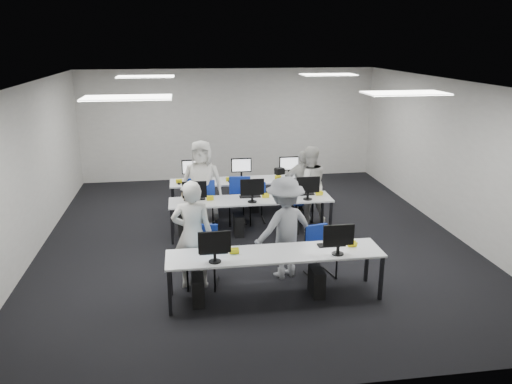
{
  "coord_description": "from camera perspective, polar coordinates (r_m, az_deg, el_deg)",
  "views": [
    {
      "loc": [
        -1.27,
        -9.05,
        3.75
      ],
      "look_at": [
        0.04,
        -0.21,
        1.0
      ],
      "focal_mm": 35.0,
      "sensor_mm": 36.0,
      "label": 1
    }
  ],
  "objects": [
    {
      "name": "room",
      "position": [
        9.41,
        -0.43,
        3.27
      ],
      "size": [
        9.0,
        9.02,
        3.0
      ],
      "color": "black",
      "rests_on": "ground"
    },
    {
      "name": "ceiling_panels",
      "position": [
        9.17,
        -0.45,
        12.32
      ],
      "size": [
        5.2,
        4.6,
        0.02
      ],
      "color": "white",
      "rests_on": "room"
    },
    {
      "name": "desk_front",
      "position": [
        7.43,
        2.19,
        -7.31
      ],
      "size": [
        3.2,
        0.7,
        0.73
      ],
      "color": "silver",
      "rests_on": "ground"
    },
    {
      "name": "desk_mid",
      "position": [
        9.83,
        -0.58,
        -1.1
      ],
      "size": [
        3.2,
        0.7,
        0.73
      ],
      "color": "silver",
      "rests_on": "ground"
    },
    {
      "name": "desk_back",
      "position": [
        11.15,
        -1.57,
        1.13
      ],
      "size": [
        3.2,
        0.7,
        0.73
      ],
      "color": "silver",
      "rests_on": "ground"
    },
    {
      "name": "equipment_front",
      "position": [
        7.52,
        0.74,
        -9.69
      ],
      "size": [
        2.51,
        0.41,
        1.19
      ],
      "color": "#0D6AB4",
      "rests_on": "desk_front"
    },
    {
      "name": "equipment_mid",
      "position": [
        9.89,
        -1.66,
        -2.95
      ],
      "size": [
        2.91,
        0.41,
        1.19
      ],
      "color": "white",
      "rests_on": "desk_mid"
    },
    {
      "name": "equipment_back",
      "position": [
        11.29,
        -0.6,
        -0.38
      ],
      "size": [
        2.91,
        0.41,
        1.19
      ],
      "color": "white",
      "rests_on": "desk_back"
    },
    {
      "name": "chair_0",
      "position": [
        8.01,
        -6.05,
        -8.53
      ],
      "size": [
        0.55,
        0.58,
        0.95
      ],
      "rotation": [
        0.0,
        0.0,
        -0.18
      ],
      "color": "navy",
      "rests_on": "ground"
    },
    {
      "name": "chair_1",
      "position": [
        8.33,
        7.34,
        -7.8
      ],
      "size": [
        0.5,
        0.53,
        0.83
      ],
      "rotation": [
        0.0,
        0.0,
        0.23
      ],
      "color": "navy",
      "rests_on": "ground"
    },
    {
      "name": "chair_2",
      "position": [
        10.45,
        -6.42,
        -2.23
      ],
      "size": [
        0.55,
        0.59,
        0.98
      ],
      "rotation": [
        0.0,
        0.0,
        0.15
      ],
      "color": "navy",
      "rests_on": "ground"
    },
    {
      "name": "chair_3",
      "position": [
        10.57,
        -1.84,
        -1.94
      ],
      "size": [
        0.52,
        0.56,
        0.96
      ],
      "rotation": [
        0.0,
        0.0,
        -0.12
      ],
      "color": "navy",
      "rests_on": "ground"
    },
    {
      "name": "chair_4",
      "position": [
        10.74,
        5.11,
        -1.91
      ],
      "size": [
        0.47,
        0.5,
        0.84
      ],
      "rotation": [
        0.0,
        0.0,
        0.14
      ],
      "color": "navy",
      "rests_on": "ground"
    },
    {
      "name": "chair_5",
      "position": [
        10.58,
        -6.08,
        -1.95
      ],
      "size": [
        0.53,
        0.57,
        0.99
      ],
      "rotation": [
        0.0,
        0.0,
        0.08
      ],
      "color": "navy",
      "rests_on": "ground"
    },
    {
      "name": "chair_6",
      "position": [
        10.66,
        -0.22,
        -1.85
      ],
      "size": [
        0.45,
        0.49,
        0.91
      ],
      "rotation": [
        0.0,
        0.0,
        -0.01
      ],
      "color": "navy",
      "rests_on": "ground"
    },
    {
      "name": "chair_7",
      "position": [
        10.81,
        3.98,
        -1.61
      ],
      "size": [
        0.55,
        0.58,
        0.92
      ],
      "rotation": [
        0.0,
        0.0,
        -0.23
      ],
      "color": "navy",
      "rests_on": "ground"
    },
    {
      "name": "handbag",
      "position": [
        9.74,
        -7.53,
        -0.22
      ],
      "size": [
        0.4,
        0.33,
        0.29
      ],
      "primitive_type": "ellipsoid",
      "rotation": [
        0.0,
        0.0,
        0.36
      ],
      "color": "#936A4C",
      "rests_on": "desk_mid"
    },
    {
      "name": "student_0",
      "position": [
        7.75,
        -7.28,
        -4.87
      ],
      "size": [
        0.66,
        0.46,
        1.74
      ],
      "primitive_type": "imported",
      "rotation": [
        0.0,
        0.0,
        3.06
      ],
      "color": "white",
      "rests_on": "ground"
    },
    {
      "name": "student_1",
      "position": [
        10.52,
        6.06,
        0.85
      ],
      "size": [
        0.82,
        0.65,
        1.64
      ],
      "primitive_type": "imported",
      "rotation": [
        0.0,
        0.0,
        3.18
      ],
      "color": "white",
      "rests_on": "ground"
    },
    {
      "name": "student_2",
      "position": [
        10.36,
        -6.19,
        1.0
      ],
      "size": [
        0.96,
        0.71,
        1.79
      ],
      "primitive_type": "imported",
      "rotation": [
        0.0,
        0.0,
        -0.17
      ],
      "color": "white",
      "rests_on": "ground"
    },
    {
      "name": "student_3",
      "position": [
        10.67,
        5.25,
        0.75
      ],
      "size": [
        0.9,
        0.41,
        1.52
      ],
      "primitive_type": "imported",
      "rotation": [
        0.0,
        0.0,
        -0.04
      ],
      "color": "white",
      "rests_on": "ground"
    },
    {
      "name": "photographer",
      "position": [
        8.05,
        3.29,
        -4.09
      ],
      "size": [
        1.24,
        0.96,
        1.68
      ],
      "primitive_type": "imported",
      "rotation": [
        0.0,
        0.0,
        3.49
      ],
      "color": "gray",
      "rests_on": "ground"
    },
    {
      "name": "dslr_camera",
      "position": [
        7.92,
        2.71,
        2.39
      ],
      "size": [
        0.19,
        0.22,
        0.1
      ],
      "primitive_type": "cube",
      "rotation": [
        0.0,
        0.0,
        3.49
      ],
      "color": "black",
      "rests_on": "photographer"
    }
  ]
}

